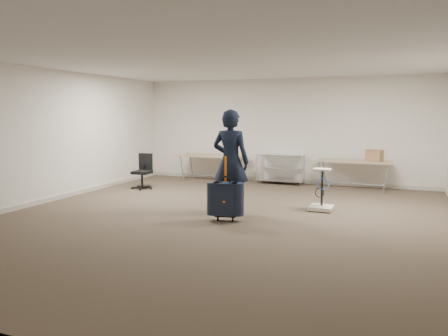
% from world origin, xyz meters
% --- Properties ---
extents(ground, '(9.00, 9.00, 0.00)m').
position_xyz_m(ground, '(0.00, 0.00, 0.00)').
color(ground, '#4A3D2D').
rests_on(ground, ground).
extents(room_shell, '(8.00, 9.00, 9.00)m').
position_xyz_m(room_shell, '(0.00, 1.38, 0.05)').
color(room_shell, white).
rests_on(room_shell, ground).
extents(folding_table_left, '(1.80, 0.75, 0.73)m').
position_xyz_m(folding_table_left, '(-1.90, 3.95, 0.68)').
color(folding_table_left, tan).
rests_on(folding_table_left, ground).
extents(folding_table_right, '(1.80, 0.75, 0.73)m').
position_xyz_m(folding_table_right, '(1.90, 3.95, 0.68)').
color(folding_table_right, tan).
rests_on(folding_table_right, ground).
extents(wire_shelf, '(1.22, 0.47, 0.80)m').
position_xyz_m(wire_shelf, '(0.00, 4.20, 0.44)').
color(wire_shelf, silver).
rests_on(wire_shelf, ground).
extents(person, '(0.72, 0.49, 1.95)m').
position_xyz_m(person, '(-0.05, 0.53, 0.97)').
color(person, black).
rests_on(person, ground).
extents(suitcase, '(0.46, 0.32, 1.14)m').
position_xyz_m(suitcase, '(0.10, -0.13, 0.39)').
color(suitcase, black).
rests_on(suitcase, ground).
extents(office_chair, '(0.53, 0.53, 0.88)m').
position_xyz_m(office_chair, '(-3.02, 2.22, 0.27)').
color(office_chair, black).
rests_on(office_chair, ground).
extents(equipment_cart, '(0.47, 0.47, 0.82)m').
position_xyz_m(equipment_cart, '(1.53, 1.33, 0.21)').
color(equipment_cart, beige).
rests_on(equipment_cart, ground).
extents(cardboard_box, '(0.42, 0.37, 0.26)m').
position_xyz_m(cardboard_box, '(2.37, 4.01, 0.86)').
color(cardboard_box, '#A1794B').
rests_on(cardboard_box, folding_table_right).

